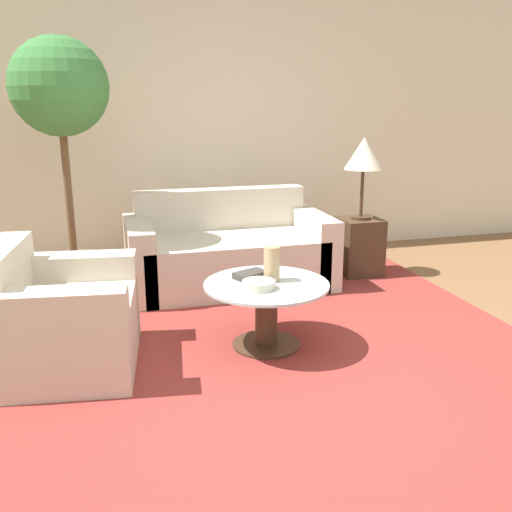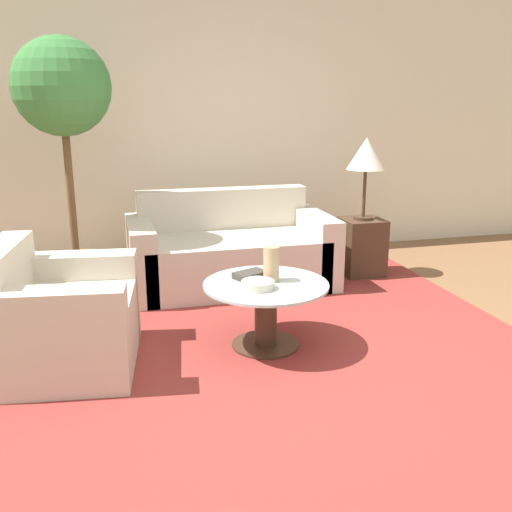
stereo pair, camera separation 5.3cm
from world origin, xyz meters
name	(u,v)px [view 1 (the left image)]	position (x,y,z in m)	size (l,w,h in m)	color
ground_plane	(299,398)	(0.00, 0.00, 0.00)	(14.00, 14.00, 0.00)	brown
wall_back	(196,128)	(0.00, 3.10, 1.30)	(10.00, 0.06, 2.60)	beige
rug	(266,345)	(0.02, 0.71, 0.00)	(3.59, 3.56, 0.01)	maroon
sofa_main	(228,253)	(0.07, 2.06, 0.28)	(1.72, 0.89, 0.80)	beige
armchair	(56,323)	(-1.28, 0.77, 0.28)	(0.93, 1.03, 0.77)	beige
coffee_table	(266,306)	(0.02, 0.71, 0.28)	(0.81, 0.81, 0.44)	#422D1E
side_table	(359,246)	(1.31, 2.02, 0.26)	(0.36, 0.36, 0.52)	#422D1E
table_lamp	(364,155)	(1.31, 2.02, 1.09)	(0.34, 0.34, 0.73)	#422D1E
potted_plant	(61,112)	(-1.21, 2.13, 1.47)	(0.75, 0.75, 2.04)	brown
vase	(272,264)	(0.07, 0.75, 0.55)	(0.10, 0.10, 0.23)	tan
bowl	(259,285)	(-0.06, 0.62, 0.46)	(0.21, 0.21, 0.05)	beige
book_stack	(250,275)	(-0.05, 0.84, 0.46)	(0.25, 0.20, 0.04)	#38332D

